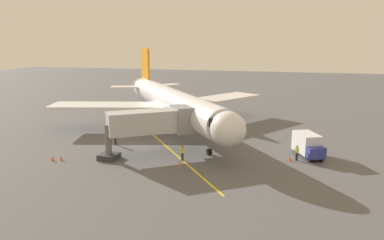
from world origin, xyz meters
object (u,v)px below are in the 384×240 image
Objects in this scene: ground_crew_loader at (297,153)px; safety_cone_wing_port at (179,164)px; airplane at (172,102)px; safety_cone_nose_right at (53,158)px; safety_cone_wing_starboard at (61,158)px; ground_crew_marshaller at (182,153)px; box_truck_near_nose at (308,145)px; safety_cone_nose_left at (290,159)px; jet_bridge at (158,122)px; ground_crew_wing_walker at (115,138)px.

ground_crew_loader is 12.92m from safety_cone_wing_port.
safety_cone_nose_right is at bearing 66.14° from airplane.
safety_cone_wing_starboard is (6.95, 17.46, -3.73)m from airplane.
ground_crew_marshaller is 0.34× the size of box_truck_near_nose.
safety_cone_wing_port is (12.97, 6.97, -1.11)m from box_truck_near_nose.
safety_cone_nose_left and safety_cone_nose_right have the same top height.
jet_bridge is 11.24m from safety_cone_wing_starboard.
safety_cone_wing_port is (-13.95, -1.89, 0.00)m from safety_cone_nose_right.
airplane is 20.70m from safety_cone_nose_left.
airplane is 63.18× the size of safety_cone_wing_starboard.
box_truck_near_nose reaches higher than safety_cone_nose_left.
airplane reaches higher than jet_bridge.
ground_crew_wing_walker is (10.01, -3.92, 0.00)m from ground_crew_marshaller.
safety_cone_wing_starboard is at bearing 15.48° from ground_crew_loader.
ground_crew_marshaller reaches higher than safety_cone_wing_port.
safety_cone_nose_right is (25.00, 6.77, 0.00)m from safety_cone_nose_left.
jet_bridge is 6.23m from safety_cone_wing_port.
airplane is 20.32× the size of ground_crew_loader.
safety_cone_nose_left is (0.73, 0.39, -0.61)m from ground_crew_loader.
safety_cone_wing_port is at bearing -172.29° from safety_cone_nose_right.
safety_cone_nose_right is 0.93m from safety_cone_wing_starboard.
ground_crew_loader reaches higher than safety_cone_nose_left.
ground_crew_wing_walker is 7.95m from safety_cone_wing_starboard.
box_truck_near_nose reaches higher than ground_crew_wing_walker.
ground_crew_loader is 3.11× the size of safety_cone_nose_left.
ground_crew_loader is 3.11× the size of safety_cone_wing_port.
box_truck_near_nose is (-19.07, 8.88, -2.62)m from airplane.
safety_cone_nose_right is 1.00× the size of safety_cone_wing_starboard.
box_truck_near_nose reaches higher than safety_cone_wing_port.
safety_cone_nose_left is (-17.15, 10.97, -3.73)m from airplane.
jet_bridge reaches higher than safety_cone_nose_right.
safety_cone_wing_starboard is (26.03, 8.58, -1.11)m from box_truck_near_nose.
safety_cone_wing_starboard is at bearing 29.08° from jet_bridge.
ground_crew_loader is (-12.03, -3.39, 0.00)m from ground_crew_marshaller.
box_truck_near_nose is at bearing -132.57° from safety_cone_nose_left.
ground_crew_loader is at bearing -164.45° from safety_cone_nose_right.
safety_cone_nose_right is (26.92, 8.86, -1.11)m from box_truck_near_nose.
ground_crew_marshaller is 14.22m from safety_cone_nose_right.
ground_crew_wing_walker reaches higher than safety_cone_nose_right.
safety_cone_nose_right is (3.69, 7.70, -0.61)m from ground_crew_wing_walker.
airplane reaches higher than safety_cone_wing_port.
ground_crew_loader is 1.03m from safety_cone_nose_left.
jet_bridge reaches higher than ground_crew_loader.
ground_crew_marshaller is at bearing 14.84° from safety_cone_nose_left.
safety_cone_nose_left and safety_cone_wing_starboard have the same top height.
safety_cone_nose_left is at bearing -164.94° from safety_cone_wing_starboard.
safety_cone_nose_left is at bearing 177.51° from ground_crew_wing_walker.
jet_bridge is 18.75× the size of safety_cone_wing_starboard.
airplane is 20.32× the size of ground_crew_wing_walker.
airplane is at bearing -30.60° from ground_crew_loader.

